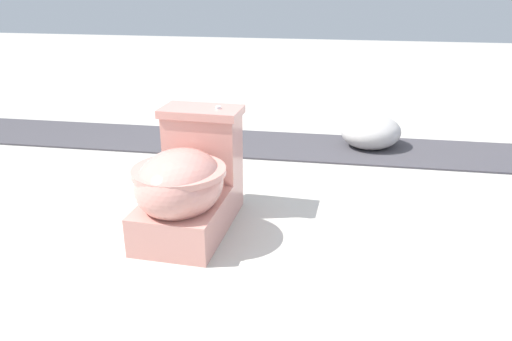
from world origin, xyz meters
TOP-DOWN VIEW (x-y plane):
  - ground_plane at (0.00, 0.00)m, footprint 14.00×14.00m
  - gravel_strip at (-1.21, 0.50)m, footprint 0.56×8.00m
  - toilet at (-0.00, 0.01)m, footprint 0.65×0.41m
  - boulder_near at (-1.28, 0.86)m, footprint 0.49×0.51m

SIDE VIEW (x-z plane):
  - ground_plane at x=0.00m, z-range 0.00..0.00m
  - gravel_strip at x=-1.21m, z-range 0.00..0.01m
  - boulder_near at x=-1.28m, z-range 0.00..0.22m
  - toilet at x=0.00m, z-range -0.04..0.48m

